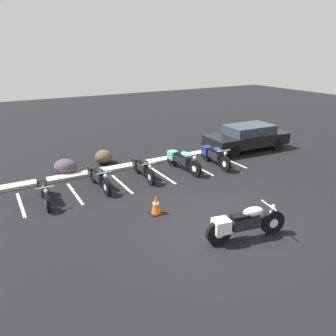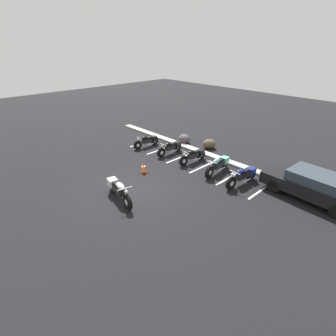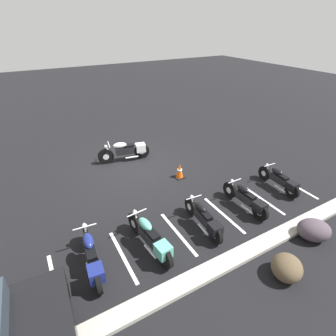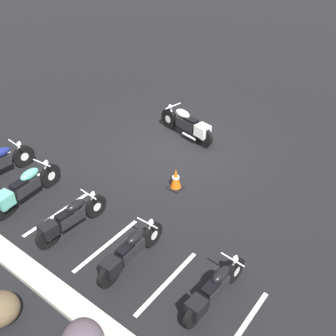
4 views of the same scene
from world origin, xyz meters
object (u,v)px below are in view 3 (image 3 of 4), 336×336
at_px(parked_bike_1, 247,199).
at_px(landscape_rock_1, 314,230).
at_px(traffic_cone, 180,171).
at_px(parked_bike_0, 280,180).
at_px(motorcycle_white_featured, 127,151).
at_px(parked_bike_3, 151,237).
at_px(parked_bike_2, 204,218).
at_px(parked_bike_4, 92,256).
at_px(landscape_rock_0, 287,268).

relative_size(parked_bike_1, landscape_rock_1, 2.16).
xyz_separation_m(landscape_rock_1, traffic_cone, (1.65, -4.99, -0.02)).
xyz_separation_m(parked_bike_0, landscape_rock_1, (1.26, 2.32, -0.09)).
bearing_deg(parked_bike_0, traffic_cone, 50.87).
bearing_deg(parked_bike_1, traffic_cone, 15.84).
height_order(motorcycle_white_featured, traffic_cone, motorcycle_white_featured).
height_order(parked_bike_3, traffic_cone, parked_bike_3).
bearing_deg(parked_bike_0, landscape_rock_1, 154.87).
bearing_deg(landscape_rock_1, traffic_cone, -71.71).
height_order(parked_bike_2, parked_bike_3, parked_bike_3).
height_order(parked_bike_0, parked_bike_2, parked_bike_2).
relative_size(parked_bike_4, traffic_cone, 3.52).
relative_size(motorcycle_white_featured, landscape_rock_0, 2.83).
bearing_deg(motorcycle_white_featured, parked_bike_4, 70.65).
distance_m(parked_bike_1, parked_bike_2, 1.88).
relative_size(parked_bike_2, traffic_cone, 3.22).
xyz_separation_m(parked_bike_3, landscape_rock_0, (-2.62, 2.51, -0.16)).
distance_m(parked_bike_0, landscape_rock_1, 2.64).
relative_size(parked_bike_1, landscape_rock_0, 2.47).
bearing_deg(motorcycle_white_featured, parked_bike_2, 104.45).
bearing_deg(landscape_rock_0, landscape_rock_1, -164.27).
relative_size(parked_bike_4, landscape_rock_1, 2.35).
bearing_deg(parked_bike_4, traffic_cone, -52.35).
bearing_deg(parked_bike_4, landscape_rock_1, -104.38).
distance_m(parked_bike_3, parked_bike_4, 1.63).
bearing_deg(parked_bike_3, traffic_cone, -49.07).
bearing_deg(traffic_cone, parked_bike_3, 46.74).
relative_size(parked_bike_0, parked_bike_2, 0.96).
xyz_separation_m(parked_bike_1, landscape_rock_0, (1.09, 2.56, -0.12)).
height_order(motorcycle_white_featured, parked_bike_0, motorcycle_white_featured).
bearing_deg(parked_bike_4, parked_bike_3, -90.46).
distance_m(landscape_rock_0, landscape_rock_1, 1.91).
relative_size(parked_bike_0, traffic_cone, 3.11).
distance_m(landscape_rock_1, traffic_cone, 5.25).
bearing_deg(landscape_rock_1, parked_bike_0, -118.54).
distance_m(parked_bike_0, parked_bike_4, 7.35).
bearing_deg(parked_bike_2, motorcycle_white_featured, 7.37).
bearing_deg(motorcycle_white_featured, parked_bike_3, 85.75).
xyz_separation_m(parked_bike_2, traffic_cone, (-0.98, -3.03, -0.13)).
relative_size(parked_bike_1, parked_bike_4, 0.92).
bearing_deg(traffic_cone, parked_bike_1, 106.98).
relative_size(parked_bike_2, parked_bike_3, 0.91).
distance_m(parked_bike_1, parked_bike_3, 3.71).
distance_m(motorcycle_white_featured, landscape_rock_0, 8.10).
xyz_separation_m(parked_bike_3, traffic_cone, (-2.81, -2.99, -0.17)).
height_order(parked_bike_0, parked_bike_3, parked_bike_3).
height_order(landscape_rock_1, traffic_cone, landscape_rock_1).
distance_m(parked_bike_1, traffic_cone, 3.08).
bearing_deg(parked_bike_1, landscape_rock_1, -161.01).
bearing_deg(parked_bike_2, parked_bike_0, -80.99).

